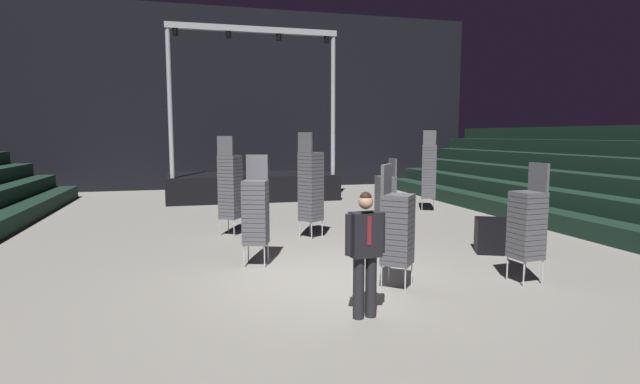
% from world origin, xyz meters
% --- Properties ---
extents(ground_plane, '(22.00, 30.00, 0.10)m').
position_xyz_m(ground_plane, '(0.00, 0.00, -0.05)').
color(ground_plane, gray).
extents(arena_end_wall, '(22.00, 0.30, 8.00)m').
position_xyz_m(arena_end_wall, '(0.00, 15.00, 4.00)').
color(arena_end_wall, black).
rests_on(arena_end_wall, ground_plane).
extents(stage_riser, '(6.21, 3.14, 6.12)m').
position_xyz_m(stage_riser, '(0.00, 11.03, 0.59)').
color(stage_riser, black).
rests_on(stage_riser, ground_plane).
extents(man_with_tie, '(0.57, 0.27, 1.69)m').
position_xyz_m(man_with_tie, '(-0.08, -1.81, 0.95)').
color(man_with_tie, black).
rests_on(man_with_tie, ground_plane).
extents(chair_stack_front_left, '(0.56, 0.56, 2.05)m').
position_xyz_m(chair_stack_front_left, '(-1.12, 1.24, 1.03)').
color(chair_stack_front_left, '#B2B5BA').
rests_on(chair_stack_front_left, ground_plane).
extents(chair_stack_front_right, '(0.61, 0.61, 2.48)m').
position_xyz_m(chair_stack_front_right, '(0.46, 3.40, 1.24)').
color(chair_stack_front_right, '#B2B5BA').
rests_on(chair_stack_front_right, ground_plane).
extents(chair_stack_mid_left, '(0.59, 0.59, 2.56)m').
position_xyz_m(chair_stack_mid_left, '(5.08, 6.46, 1.28)').
color(chair_stack_mid_left, '#B2B5BA').
rests_on(chair_stack_mid_left, ground_plane).
extents(chair_stack_mid_right, '(0.62, 0.62, 1.96)m').
position_xyz_m(chair_stack_mid_right, '(0.83, -0.77, 0.98)').
color(chair_stack_mid_right, '#B2B5BA').
rests_on(chair_stack_mid_right, ground_plane).
extents(chair_stack_mid_centre, '(0.61, 0.61, 2.39)m').
position_xyz_m(chair_stack_mid_centre, '(-1.35, 4.20, 1.19)').
color(chair_stack_mid_centre, '#B2B5BA').
rests_on(chair_stack_mid_centre, ground_plane).
extents(chair_stack_rear_left, '(0.48, 0.48, 1.96)m').
position_xyz_m(chair_stack_rear_left, '(3.03, -0.98, 0.98)').
color(chair_stack_rear_left, '#B2B5BA').
rests_on(chair_stack_rear_left, ground_plane).
extents(chair_stack_rear_right, '(0.46, 0.46, 1.79)m').
position_xyz_m(chair_stack_rear_right, '(2.74, 4.34, 0.90)').
color(chair_stack_rear_right, '#B2B5BA').
rests_on(chair_stack_rear_right, ground_plane).
extents(equipment_road_case, '(1.07, 0.92, 0.70)m').
position_xyz_m(equipment_road_case, '(3.83, 0.91, 0.35)').
color(equipment_road_case, black).
rests_on(equipment_road_case, ground_plane).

